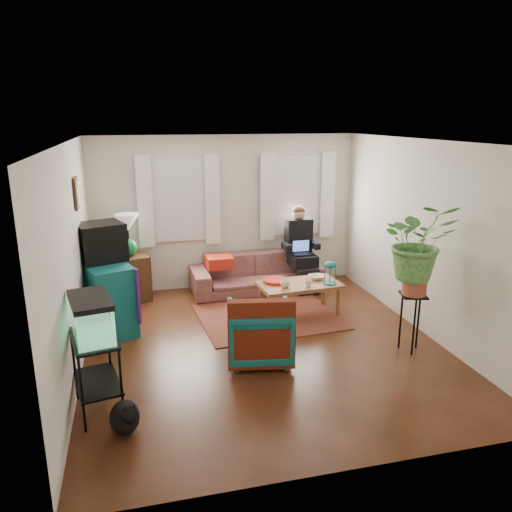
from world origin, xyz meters
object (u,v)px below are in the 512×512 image
object	(u,v)px
coffee_table	(299,299)
aquarium_stand	(97,374)
side_table	(131,278)
armchair	(259,330)
dresser	(106,296)
sofa	(256,267)
plant_stand	(411,323)

from	to	relation	value
coffee_table	aquarium_stand	bearing A→B (deg)	-149.64
coffee_table	side_table	bearing A→B (deg)	148.66
armchair	coffee_table	size ratio (longest dim) A/B	0.65
dresser	aquarium_stand	bearing A→B (deg)	-110.11
sofa	coffee_table	world-z (taller)	sofa
aquarium_stand	armchair	size ratio (longest dim) A/B	1.04
sofa	aquarium_stand	world-z (taller)	sofa
coffee_table	plant_stand	world-z (taller)	plant_stand
dresser	aquarium_stand	distance (m)	2.09
coffee_table	plant_stand	xyz separation A→B (m)	(0.98, -1.48, 0.13)
dresser	armchair	distance (m)	2.31
dresser	coffee_table	bearing A→B (deg)	-22.96
armchair	plant_stand	bearing A→B (deg)	-177.13
sofa	side_table	world-z (taller)	sofa
side_table	armchair	bearing A→B (deg)	-58.75
sofa	armchair	distance (m)	2.47
sofa	plant_stand	xyz separation A→B (m)	(1.35, -2.65, -0.05)
coffee_table	plant_stand	size ratio (longest dim) A/B	1.57
armchair	plant_stand	distance (m)	1.92
plant_stand	coffee_table	bearing A→B (deg)	123.41
sofa	armchair	size ratio (longest dim) A/B	2.81
sofa	dresser	distance (m)	2.61
sofa	dresser	size ratio (longest dim) A/B	2.01
armchair	plant_stand	world-z (taller)	armchair
dresser	side_table	bearing A→B (deg)	52.77
side_table	dresser	bearing A→B (deg)	-107.39
coffee_table	dresser	bearing A→B (deg)	172.45
armchair	coffee_table	distance (m)	1.56
aquarium_stand	armchair	distance (m)	1.98
sofa	side_table	size ratio (longest dim) A/B	2.91
aquarium_stand	armchair	bearing A→B (deg)	9.08
dresser	plant_stand	bearing A→B (deg)	-43.35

